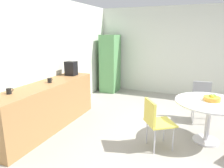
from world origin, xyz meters
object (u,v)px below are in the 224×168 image
at_px(chair_yellow, 155,119).
at_px(round_table, 209,109).
at_px(chair_gray, 202,97).
at_px(coffee_maker, 71,68).
at_px(locker_cabinet, 110,64).
at_px(mug_green, 69,73).
at_px(mug_red, 9,91).
at_px(fruit_bowl, 212,98).
at_px(mug_white, 50,80).

bearing_deg(chair_yellow, round_table, -54.90).
distance_m(chair_gray, coffee_maker, 2.94).
relative_size(locker_cabinet, mug_green, 13.82).
bearing_deg(mug_red, fruit_bowl, -65.17).
height_order(locker_cabinet, mug_green, locker_cabinet).
bearing_deg(round_table, coffee_maker, 84.34).
relative_size(locker_cabinet, chair_yellow, 2.15).
bearing_deg(mug_red, mug_white, -7.06).
bearing_deg(mug_red, chair_yellow, -70.32).
distance_m(round_table, fruit_bowl, 0.18).
xyz_separation_m(round_table, mug_white, (-0.49, 2.90, 0.34)).
bearing_deg(mug_white, chair_gray, -62.26).
bearing_deg(round_table, locker_cabinet, 50.35).
bearing_deg(mug_red, locker_cabinet, -3.06).
xyz_separation_m(round_table, mug_green, (0.24, 2.94, 0.34)).
xyz_separation_m(round_table, coffee_maker, (0.29, 2.91, 0.45)).
xyz_separation_m(mug_red, coffee_maker, (1.64, -0.10, 0.11)).
bearing_deg(mug_white, fruit_bowl, -79.57).
xyz_separation_m(chair_yellow, fruit_bowl, (0.62, -0.83, 0.26)).
bearing_deg(fruit_bowl, mug_red, 114.83).
height_order(chair_yellow, coffee_maker, coffee_maker).
xyz_separation_m(locker_cabinet, mug_red, (-3.68, 0.20, 0.06)).
xyz_separation_m(chair_yellow, chair_gray, (1.55, -0.70, 0.00)).
bearing_deg(coffee_maker, chair_yellow, -112.12).
bearing_deg(mug_green, chair_yellow, -110.65).
distance_m(chair_yellow, mug_white, 2.14).
height_order(locker_cabinet, mug_red, locker_cabinet).
distance_m(locker_cabinet, chair_gray, 3.05).
height_order(chair_yellow, fruit_bowl, fruit_bowl).
xyz_separation_m(fruit_bowl, coffee_maker, (0.24, 2.94, 0.28)).
distance_m(round_table, chair_gray, 0.99).
xyz_separation_m(chair_gray, coffee_maker, (-0.69, 2.81, 0.54)).
distance_m(chair_gray, mug_white, 3.19).
distance_m(chair_yellow, mug_green, 2.32).
height_order(chair_gray, mug_white, mug_white).
distance_m(chair_yellow, chair_gray, 1.70).
relative_size(chair_gray, mug_red, 6.43).
distance_m(locker_cabinet, round_table, 3.66).
height_order(fruit_bowl, mug_red, mug_red).
relative_size(locker_cabinet, mug_red, 13.82).
height_order(fruit_bowl, coffee_maker, coffee_maker).
distance_m(chair_gray, mug_red, 3.75).
bearing_deg(fruit_bowl, coffee_maker, 85.34).
distance_m(locker_cabinet, coffee_maker, 2.05).
xyz_separation_m(locker_cabinet, mug_green, (-2.09, 0.13, 0.06)).
bearing_deg(mug_red, chair_gray, -51.20).
relative_size(round_table, chair_gray, 1.37).
relative_size(fruit_bowl, mug_white, 2.12).
relative_size(chair_yellow, chair_gray, 1.00).
height_order(chair_gray, coffee_maker, coffee_maker).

